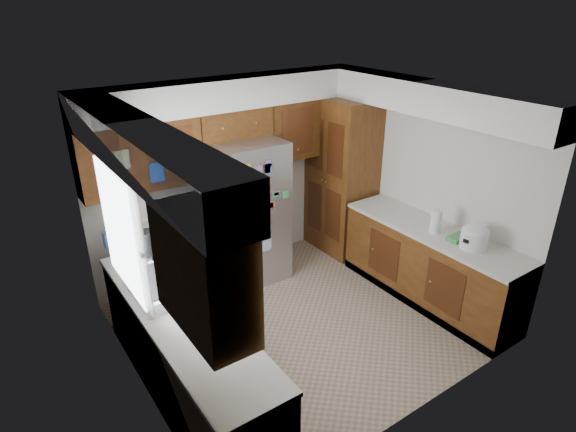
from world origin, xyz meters
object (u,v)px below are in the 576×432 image
object	(u,v)px
fridge	(245,212)
paper_towel	(436,221)
rice_cooker	(475,236)
pantry	(342,176)

from	to	relation	value
fridge	paper_towel	world-z (taller)	fridge
rice_cooker	paper_towel	world-z (taller)	paper_towel
paper_towel	rice_cooker	bearing A→B (deg)	-82.83
rice_cooker	pantry	bearing A→B (deg)	89.99
fridge	paper_towel	xyz separation A→B (m)	(1.44, -1.72, 0.16)
fridge	rice_cooker	xyz separation A→B (m)	(1.50, -2.19, 0.15)
rice_cooker	paper_towel	bearing A→B (deg)	97.17
rice_cooker	fridge	bearing A→B (deg)	124.44
pantry	rice_cooker	world-z (taller)	pantry
fridge	paper_towel	size ratio (longest dim) A/B	6.63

